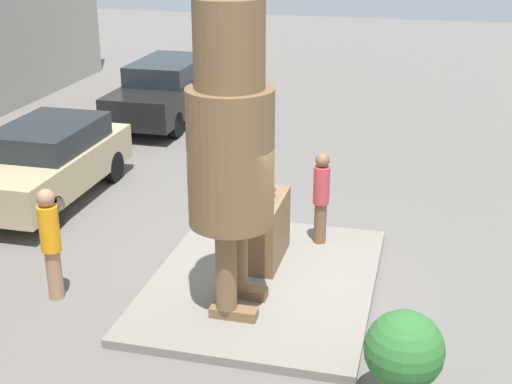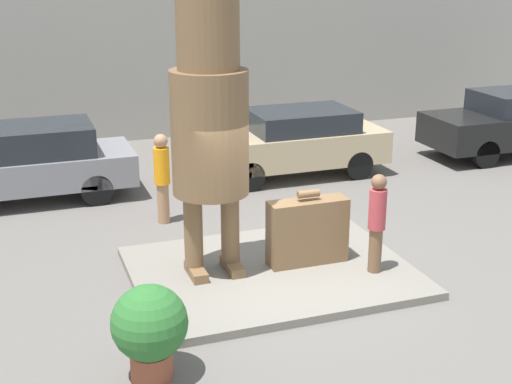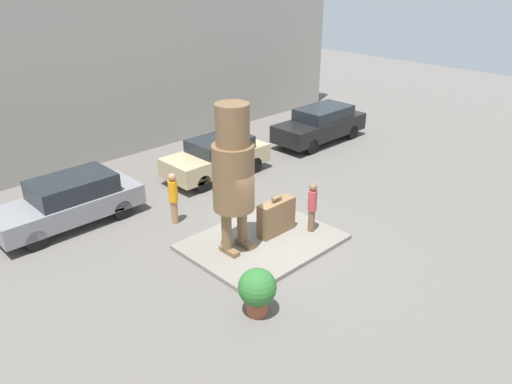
% 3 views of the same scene
% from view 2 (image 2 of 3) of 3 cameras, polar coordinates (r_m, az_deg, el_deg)
% --- Properties ---
extents(ground_plane, '(60.00, 60.00, 0.00)m').
position_cam_2_polar(ground_plane, '(11.35, 1.24, -6.72)').
color(ground_plane, '#605B56').
extents(pedestal, '(4.31, 3.33, 0.13)m').
position_cam_2_polar(pedestal, '(11.33, 1.25, -6.43)').
color(pedestal, slate).
rests_on(pedestal, ground_plane).
extents(building_backdrop, '(28.00, 0.60, 7.35)m').
position_cam_2_polar(building_backdrop, '(19.62, -9.03, 14.89)').
color(building_backdrop, gray).
rests_on(building_backdrop, ground_plane).
extents(statue_figure, '(1.15, 1.15, 4.25)m').
position_cam_2_polar(statue_figure, '(10.45, -3.74, 6.19)').
color(statue_figure, brown).
rests_on(statue_figure, pedestal).
extents(giant_suitcase, '(1.28, 0.40, 1.22)m').
position_cam_2_polar(giant_suitcase, '(11.35, 4.14, -3.14)').
color(giant_suitcase, brown).
rests_on(giant_suitcase, pedestal).
extents(tourist, '(0.27, 0.27, 1.58)m').
position_cam_2_polar(tourist, '(11.03, 9.65, -2.16)').
color(tourist, brown).
rests_on(tourist, pedestal).
extents(parked_car_grey, '(4.53, 1.76, 1.56)m').
position_cam_2_polar(parked_car_grey, '(15.26, -18.11, 2.29)').
color(parked_car_grey, gray).
rests_on(parked_car_grey, ground_plane).
extents(parked_car_tan, '(4.18, 1.76, 1.51)m').
position_cam_2_polar(parked_car_tan, '(16.25, 3.09, 4.11)').
color(parked_car_tan, tan).
rests_on(parked_car_tan, ground_plane).
extents(planter_pot, '(0.91, 0.91, 1.20)m').
position_cam_2_polar(planter_pot, '(8.59, -8.51, -10.67)').
color(planter_pot, brown).
rests_on(planter_pot, ground_plane).
extents(worker_hivis, '(0.29, 0.29, 1.72)m').
position_cam_2_polar(worker_hivis, '(13.34, -7.53, 1.36)').
color(worker_hivis, '#A87A56').
rests_on(worker_hivis, ground_plane).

